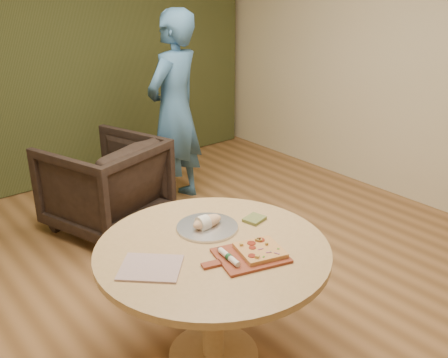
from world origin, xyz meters
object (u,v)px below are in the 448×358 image
at_px(pedestal_table, 213,269).
at_px(pizza_paddle, 249,256).
at_px(person_standing, 174,111).
at_px(serving_tray, 207,227).
at_px(cutlery_roll, 229,257).
at_px(armchair, 105,180).
at_px(bread_roll, 206,222).
at_px(flatbread_pizza, 260,250).

relative_size(pedestal_table, pizza_paddle, 2.69).
xyz_separation_m(pedestal_table, person_standing, (1.10, 1.97, 0.31)).
distance_m(pedestal_table, person_standing, 2.28).
bearing_deg(pedestal_table, serving_tray, 60.12).
height_order(pedestal_table, person_standing, person_standing).
height_order(cutlery_roll, armchair, armchair).
xyz_separation_m(pizza_paddle, bread_roll, (0.02, 0.39, 0.04)).
bearing_deg(bread_roll, armchair, 83.32).
bearing_deg(pizza_paddle, person_standing, 81.09).
distance_m(pedestal_table, armchair, 1.94).
relative_size(flatbread_pizza, cutlery_roll, 1.37).
bearing_deg(pedestal_table, armchair, 81.12).
relative_size(flatbread_pizza, bread_roll, 1.41).
bearing_deg(armchair, bread_roll, 65.75).
bearing_deg(flatbread_pizza, bread_roll, 96.46).
distance_m(flatbread_pizza, cutlery_roll, 0.18).
bearing_deg(cutlery_roll, bread_roll, 77.87).
bearing_deg(flatbread_pizza, pizza_paddle, 166.50).
bearing_deg(bread_roll, pedestal_table, -117.74).
xyz_separation_m(pizza_paddle, serving_tray, (0.03, 0.39, -0.00)).
xyz_separation_m(flatbread_pizza, cutlery_roll, (-0.17, 0.05, 0.00)).
relative_size(flatbread_pizza, person_standing, 0.15).
xyz_separation_m(bread_roll, armchair, (0.20, 1.73, -0.35)).
height_order(cutlery_roll, bread_roll, bread_roll).
relative_size(cutlery_roll, serving_tray, 0.56).
bearing_deg(bread_roll, person_standing, 60.78).
bearing_deg(cutlery_roll, person_standing, 69.83).
distance_m(bread_roll, armchair, 1.77).
bearing_deg(cutlery_roll, pedestal_table, 87.18).
height_order(pedestal_table, cutlery_roll, cutlery_roll).
bearing_deg(serving_tray, pizza_paddle, -93.93).
bearing_deg(flatbread_pizza, cutlery_roll, 165.49).
bearing_deg(flatbread_pizza, person_standing, 66.47).
xyz_separation_m(cutlery_roll, bread_roll, (0.13, 0.36, 0.01)).
distance_m(serving_tray, armchair, 1.76).
relative_size(pedestal_table, cutlery_roll, 6.40).
height_order(flatbread_pizza, serving_tray, flatbread_pizza).
bearing_deg(serving_tray, bread_roll, -180.00).
distance_m(pizza_paddle, cutlery_roll, 0.12).
bearing_deg(armchair, flatbread_pizza, 68.23).
distance_m(flatbread_pizza, serving_tray, 0.41).
relative_size(armchair, person_standing, 0.49).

